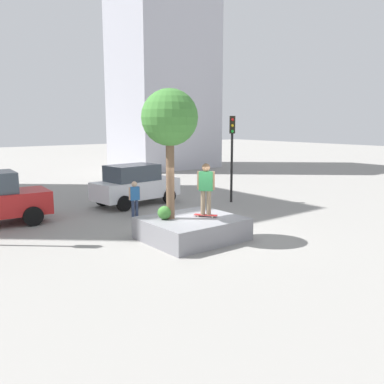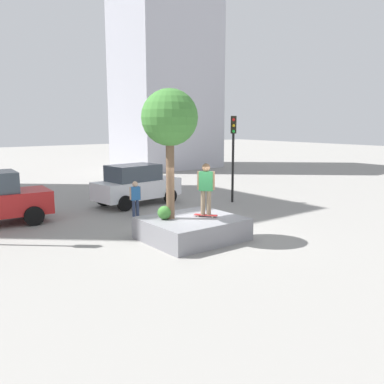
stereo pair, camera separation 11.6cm
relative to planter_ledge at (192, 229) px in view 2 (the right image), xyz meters
name	(u,v)px [view 2 (the right image)]	position (x,y,z in m)	size (l,w,h in m)	color
ground_plane	(197,236)	(0.40, 0.22, -0.38)	(120.00, 120.00, 0.00)	gray
planter_ledge	(192,229)	(0.00, 0.00, 0.00)	(3.16, 2.76, 0.75)	gray
plaza_tree	(170,119)	(-0.62, 0.39, 3.70)	(1.87, 1.87, 4.33)	brown
boxwood_shrub	(164,213)	(-0.86, 0.42, 0.60)	(0.46, 0.46, 0.46)	#3D7A33
skateboard	(206,215)	(0.48, -0.16, 0.43)	(0.65, 0.76, 0.07)	#A51E1E
skateboarder	(206,185)	(0.48, -0.16, 1.48)	(0.47, 0.49, 1.78)	#847056
police_car	(136,184)	(1.54, 6.47, 0.62)	(4.40, 2.35, 1.97)	white
traffic_light_corner	(233,144)	(5.68, 4.05, 2.56)	(0.37, 0.37, 4.29)	black
pedestrian_crossing	(135,196)	(0.18, 4.19, 0.51)	(0.52, 0.24, 1.53)	navy
brick_midrise	(165,45)	(12.40, 19.92, 10.16)	(7.97, 6.62, 21.07)	#B2B2BC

